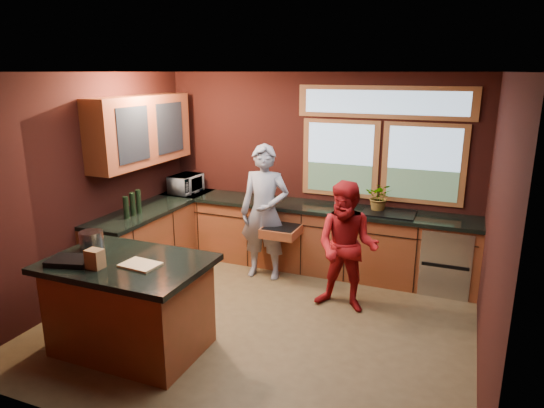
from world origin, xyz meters
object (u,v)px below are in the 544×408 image
Objects in this scene: island at (130,305)px; person_grey at (265,212)px; person_red at (347,247)px; stock_pot at (92,240)px; cutting_board at (140,265)px.

island is 0.86× the size of person_grey.
person_grey reaches higher than person_red.
island is 2.26m from person_grey.
island is at bearing -134.39° from person_red.
person_red is at bearing -28.36° from person_grey.
stock_pot is (-2.32, -1.50, 0.27)m from person_red.
stock_pot is (-0.75, 0.20, 0.08)m from cutting_board.
stock_pot is at bearing -124.04° from person_grey.
cutting_board is at bearing -14.93° from stock_pot.
person_red is 4.38× the size of cutting_board.
island is 0.80m from stock_pot.
person_red is (1.77, 1.65, 0.29)m from island.
person_red reaches higher than stock_pot.
stock_pot is (-0.55, 0.15, 0.56)m from island.
island is 1.01× the size of person_red.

